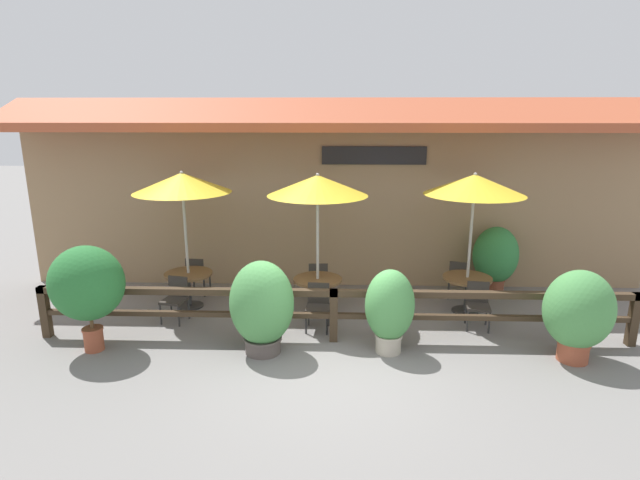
{
  "coord_description": "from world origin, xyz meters",
  "views": [
    {
      "loc": [
        0.03,
        -7.04,
        3.91
      ],
      "look_at": [
        -0.25,
        1.44,
        1.73
      ],
      "focal_mm": 28.0,
      "sensor_mm": 36.0,
      "label": 1
    }
  ],
  "objects": [
    {
      "name": "potted_plant_small_flowering",
      "position": [
        0.92,
        0.67,
        0.78
      ],
      "size": [
        0.82,
        0.74,
        1.44
      ],
      "color": "#B7AD99",
      "rests_on": "ground"
    },
    {
      "name": "patio_railing",
      "position": [
        0.0,
        1.05,
        0.7
      ],
      "size": [
        10.4,
        0.14,
        0.95
      ],
      "color": "#3D2D1E",
      "rests_on": "ground"
    },
    {
      "name": "dining_table_near",
      "position": [
        -2.98,
        2.55,
        0.59
      ],
      "size": [
        0.96,
        0.96,
        0.74
      ],
      "color": "brown",
      "rests_on": "ground"
    },
    {
      "name": "chair_middle_wallside",
      "position": [
        -0.34,
        3.0,
        0.48
      ],
      "size": [
        0.45,
        0.45,
        0.85
      ],
      "rotation": [
        0.0,
        0.0,
        3.21
      ],
      "color": "#332D28",
      "rests_on": "ground"
    },
    {
      "name": "building_facade",
      "position": [
        0.0,
        4.1,
        2.16
      ],
      "size": [
        14.28,
        1.49,
        4.23
      ],
      "color": "#997A56",
      "rests_on": "ground"
    },
    {
      "name": "potted_plant_tall_tropical",
      "position": [
        -1.18,
        0.58,
        0.83
      ],
      "size": [
        1.06,
        0.96,
        1.59
      ],
      "color": "#564C47",
      "rests_on": "ground"
    },
    {
      "name": "ground_plane",
      "position": [
        0.0,
        0.0,
        0.0
      ],
      "size": [
        60.0,
        60.0,
        0.0
      ],
      "primitive_type": "plane",
      "color": "slate"
    },
    {
      "name": "dining_table_far",
      "position": [
        2.65,
        2.47,
        0.59
      ],
      "size": [
        0.96,
        0.96,
        0.74
      ],
      "color": "brown",
      "rests_on": "ground"
    },
    {
      "name": "potted_plant_corner_fern",
      "position": [
        3.52,
        3.55,
        0.83
      ],
      "size": [
        0.98,
        0.88,
        1.52
      ],
      "color": "brown",
      "rests_on": "ground"
    },
    {
      "name": "dining_table_middle",
      "position": [
        -0.32,
        2.28,
        0.59
      ],
      "size": [
        0.96,
        0.96,
        0.74
      ],
      "color": "brown",
      "rests_on": "ground"
    },
    {
      "name": "patio_umbrella_middle",
      "position": [
        -0.32,
        2.28,
        2.57
      ],
      "size": [
        1.91,
        1.91,
        2.81
      ],
      "color": "#B7B2A8",
      "rests_on": "ground"
    },
    {
      "name": "chair_middle_streetside",
      "position": [
        -0.29,
        1.56,
        0.48
      ],
      "size": [
        0.45,
        0.45,
        0.85
      ],
      "rotation": [
        0.0,
        0.0,
        -0.07
      ],
      "color": "#332D28",
      "rests_on": "ground"
    },
    {
      "name": "patio_umbrella_far",
      "position": [
        2.65,
        2.47,
        2.57
      ],
      "size": [
        1.91,
        1.91,
        2.81
      ],
      "color": "#B7B2A8",
      "rests_on": "ground"
    },
    {
      "name": "chair_near_streetside",
      "position": [
        -3.04,
        1.84,
        0.48
      ],
      "size": [
        0.5,
        0.5,
        0.85
      ],
      "rotation": [
        0.0,
        0.0,
        -0.22
      ],
      "color": "#332D28",
      "rests_on": "ground"
    },
    {
      "name": "potted_plant_entrance_palm",
      "position": [
        3.88,
        0.46,
        0.84
      ],
      "size": [
        1.08,
        0.98,
        1.52
      ],
      "color": "#9E4C33",
      "rests_on": "ground"
    },
    {
      "name": "chair_near_wallside",
      "position": [
        -3.01,
        3.26,
        0.48
      ],
      "size": [
        0.46,
        0.46,
        0.85
      ],
      "rotation": [
        0.0,
        0.0,
        3.05
      ],
      "color": "#332D28",
      "rests_on": "ground"
    },
    {
      "name": "chair_far_streetside",
      "position": [
        2.68,
        1.73,
        0.48
      ],
      "size": [
        0.48,
        0.48,
        0.85
      ],
      "rotation": [
        0.0,
        0.0,
        -0.15
      ],
      "color": "#332D28",
      "rests_on": "ground"
    },
    {
      "name": "potted_plant_broad_leaf",
      "position": [
        -4.05,
        0.56,
        1.17
      ],
      "size": [
        1.21,
        1.09,
        1.82
      ],
      "color": "#9E4C33",
      "rests_on": "ground"
    },
    {
      "name": "chair_far_wallside",
      "position": [
        2.67,
        3.22,
        0.48
      ],
      "size": [
        0.51,
        0.51,
        0.85
      ],
      "rotation": [
        0.0,
        0.0,
        2.89
      ],
      "color": "#332D28",
      "rests_on": "ground"
    },
    {
      "name": "patio_umbrella_near",
      "position": [
        -2.98,
        2.55,
        2.57
      ],
      "size": [
        1.91,
        1.91,
        2.81
      ],
      "color": "#B7B2A8",
      "rests_on": "ground"
    }
  ]
}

